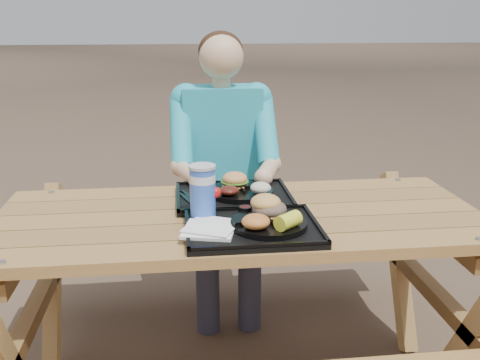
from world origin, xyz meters
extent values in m
cube|color=black|center=(0.02, -0.18, 0.76)|extent=(0.45, 0.35, 0.02)
cube|color=black|center=(-0.01, 0.16, 0.76)|extent=(0.45, 0.35, 0.02)
cylinder|color=black|center=(0.08, -0.19, 0.78)|extent=(0.26, 0.26, 0.02)
cylinder|color=black|center=(0.02, 0.17, 0.78)|extent=(0.26, 0.26, 0.02)
cube|color=white|center=(-0.13, -0.21, 0.78)|extent=(0.20, 0.20, 0.02)
cylinder|color=blue|center=(-0.14, -0.08, 0.86)|extent=(0.09, 0.09, 0.18)
cylinder|color=#310705|center=(0.01, -0.06, 0.78)|extent=(0.05, 0.05, 0.03)
cylinder|color=yellow|center=(0.08, -0.07, 0.79)|extent=(0.06, 0.06, 0.03)
ellipsoid|color=orange|center=(0.02, -0.25, 0.81)|extent=(0.09, 0.09, 0.05)
cube|color=black|center=(-0.18, 0.16, 0.77)|extent=(0.09, 0.14, 0.01)
ellipsoid|color=#511910|center=(-0.03, 0.10, 0.81)|extent=(0.08, 0.08, 0.03)
ellipsoid|color=beige|center=(0.09, 0.11, 0.81)|extent=(0.08, 0.08, 0.05)
camera|label=1|loc=(-0.22, -1.85, 1.45)|focal=40.00mm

